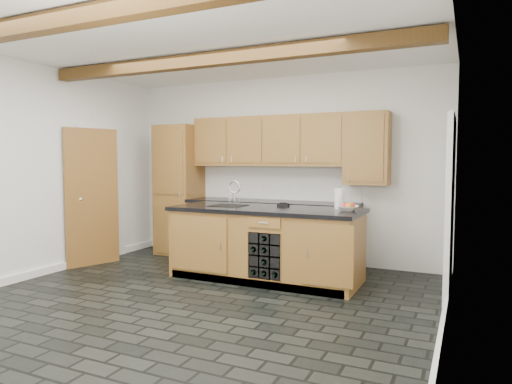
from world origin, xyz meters
TOP-DOWN VIEW (x-y plane):
  - ground at (0.00, 0.00)m, footprint 5.00×5.00m
  - room_shell at (-0.09, 0.53)m, footprint 5.01×5.00m
  - back_cabinetry at (-0.38, 2.24)m, footprint 3.65×0.62m
  - island at (0.31, 1.28)m, footprint 2.48×0.96m
  - faucet at (-0.25, 1.33)m, footprint 0.45×0.40m
  - kitchen_scale at (0.44, 1.55)m, footprint 0.16×0.10m
  - fruit_bowl at (1.35, 1.36)m, footprint 0.26×0.26m
  - fruit_cluster at (1.35, 1.36)m, footprint 0.16×0.17m
  - paper_towel at (1.19, 1.58)m, footprint 0.12×0.12m
  - mug at (-0.72, 2.24)m, footprint 0.11×0.11m

SIDE VIEW (x-z plane):
  - ground at x=0.00m, z-range 0.00..0.00m
  - island at x=0.31m, z-range 0.00..0.93m
  - kitchen_scale at x=0.44m, z-range 0.93..0.98m
  - fruit_bowl at x=1.35m, z-range 0.93..0.99m
  - faucet at x=-0.25m, z-range 0.79..1.14m
  - mug at x=-0.72m, z-range 0.93..1.01m
  - back_cabinetry at x=-0.38m, z-range -0.12..2.08m
  - fruit_cluster at x=1.35m, z-range 0.96..1.03m
  - paper_towel at x=1.19m, z-range 0.93..1.18m
  - room_shell at x=-0.09m, z-range -0.97..4.03m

